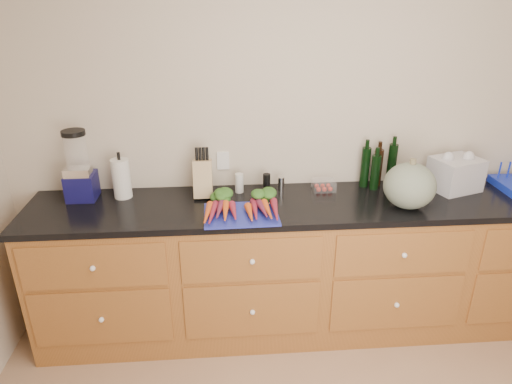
{
  "coord_description": "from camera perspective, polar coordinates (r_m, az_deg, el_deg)",
  "views": [
    {
      "loc": [
        -0.6,
        -1.25,
        2.15
      ],
      "look_at": [
        -0.41,
        1.2,
        1.06
      ],
      "focal_mm": 32.0,
      "sensor_mm": 36.0,
      "label": 1
    }
  ],
  "objects": [
    {
      "name": "canister_chrome",
      "position": [
        2.99,
        3.16,
        1.01
      ],
      "size": [
        0.04,
        0.04,
        0.1
      ],
      "primitive_type": "cylinder",
      "color": "silver",
      "rests_on": "countertop"
    },
    {
      "name": "tomato_box",
      "position": [
        3.04,
        8.45,
        0.84
      ],
      "size": [
        0.15,
        0.12,
        0.07
      ],
      "primitive_type": "cube",
      "color": "white",
      "rests_on": "countertop"
    },
    {
      "name": "bottles",
      "position": [
        3.14,
        14.97,
        2.94
      ],
      "size": [
        0.24,
        0.12,
        0.29
      ],
      "color": "black",
      "rests_on": "countertop"
    },
    {
      "name": "wall_back",
      "position": [
        3.06,
        7.15,
        7.58
      ],
      "size": [
        4.1,
        0.05,
        2.6
      ],
      "primitive_type": "cube",
      "color": "beige",
      "rests_on": "ground"
    },
    {
      "name": "cabinets",
      "position": [
        3.12,
        7.52,
        -9.33
      ],
      "size": [
        3.6,
        0.64,
        0.9
      ],
      "color": "brown",
      "rests_on": "ground"
    },
    {
      "name": "countertop",
      "position": [
        2.9,
        7.99,
        -1.48
      ],
      "size": [
        3.64,
        0.62,
        0.04
      ],
      "primitive_type": "cube",
      "color": "black",
      "rests_on": "cabinets"
    },
    {
      "name": "grinder_pepper",
      "position": [
        2.98,
        1.34,
        1.17
      ],
      "size": [
        0.05,
        0.05,
        0.12
      ],
      "primitive_type": "cylinder",
      "color": "black",
      "rests_on": "countertop"
    },
    {
      "name": "blender_appliance",
      "position": [
        3.03,
        -21.24,
        2.62
      ],
      "size": [
        0.18,
        0.18,
        0.44
      ],
      "color": "#110F49",
      "rests_on": "countertop"
    },
    {
      "name": "cutting_board",
      "position": [
        2.68,
        -1.87,
        -2.81
      ],
      "size": [
        0.44,
        0.33,
        0.01
      ],
      "primitive_type": "cube",
      "rotation": [
        0.0,
        0.0,
        0.02
      ],
      "color": "#222CA2",
      "rests_on": "countertop"
    },
    {
      "name": "squash",
      "position": [
        2.88,
        18.64,
        0.74
      ],
      "size": [
        0.31,
        0.31,
        0.28
      ],
      "primitive_type": "ellipsoid",
      "color": "#5A6857",
      "rests_on": "countertop"
    },
    {
      "name": "grinder_salt",
      "position": [
        2.96,
        -2.11,
        1.13
      ],
      "size": [
        0.05,
        0.05,
        0.13
      ],
      "primitive_type": "cylinder",
      "color": "silver",
      "rests_on": "countertop"
    },
    {
      "name": "paper_towel",
      "position": [
        2.99,
        -16.47,
        1.63
      ],
      "size": [
        0.11,
        0.11,
        0.25
      ],
      "primitive_type": "cylinder",
      "color": "silver",
      "rests_on": "countertop"
    },
    {
      "name": "knife_block",
      "position": [
        2.91,
        -6.66,
        1.68
      ],
      "size": [
        0.12,
        0.12,
        0.24
      ],
      "primitive_type": "cube",
      "color": "tan",
      "rests_on": "countertop"
    },
    {
      "name": "carrots",
      "position": [
        2.71,
        -1.93,
        -1.68
      ],
      "size": [
        0.47,
        0.35,
        0.07
      ],
      "color": "#E6571B",
      "rests_on": "cutting_board"
    },
    {
      "name": "grocery_bag",
      "position": [
        3.26,
        23.64,
        2.08
      ],
      "size": [
        0.35,
        0.31,
        0.21
      ],
      "primitive_type": null,
      "rotation": [
        0.0,
        0.0,
        0.32
      ],
      "color": "silver",
      "rests_on": "countertop"
    }
  ]
}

